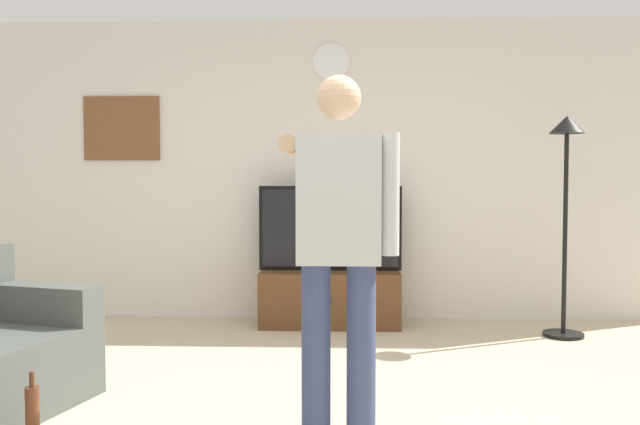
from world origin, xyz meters
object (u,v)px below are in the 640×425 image
object	(u,v)px
wall_clock	(331,62)
framed_picture	(122,128)
beverage_bottle	(33,417)
tv_stand	(330,298)
person_standing_nearer_lamp	(339,236)
floor_lamp	(566,179)
television	(330,228)

from	to	relation	value
wall_clock	framed_picture	distance (m)	2.00
beverage_bottle	tv_stand	bearing A→B (deg)	64.03
tv_stand	person_standing_nearer_lamp	bearing A→B (deg)	-87.73
framed_picture	floor_lamp	xyz separation A→B (m)	(3.81, -0.65, -0.46)
framed_picture	person_standing_nearer_lamp	distance (m)	3.58
wall_clock	framed_picture	world-z (taller)	wall_clock
wall_clock	framed_picture	xyz separation A→B (m)	(-1.91, 0.00, -0.59)
television	floor_lamp	world-z (taller)	floor_lamp
wall_clock	floor_lamp	size ratio (longest dim) A/B	0.18
tv_stand	wall_clock	size ratio (longest dim) A/B	3.69
television	beverage_bottle	bearing A→B (deg)	-115.59
person_standing_nearer_lamp	beverage_bottle	size ratio (longest dim) A/B	4.79
tv_stand	floor_lamp	distance (m)	2.18
wall_clock	floor_lamp	world-z (taller)	wall_clock
wall_clock	person_standing_nearer_lamp	xyz separation A→B (m)	(0.10, -2.86, -1.33)
framed_picture	floor_lamp	world-z (taller)	framed_picture
television	wall_clock	xyz separation A→B (m)	(0.00, 0.24, 1.48)
television	person_standing_nearer_lamp	distance (m)	2.62
tv_stand	person_standing_nearer_lamp	distance (m)	2.68
tv_stand	person_standing_nearer_lamp	world-z (taller)	person_standing_nearer_lamp
tv_stand	wall_clock	bearing A→B (deg)	90.00
beverage_bottle	framed_picture	bearing A→B (deg)	100.93
wall_clock	floor_lamp	bearing A→B (deg)	-18.72
tv_stand	framed_picture	size ratio (longest dim) A/B	1.72
television	framed_picture	distance (m)	2.12
floor_lamp	beverage_bottle	bearing A→B (deg)	-143.59
floor_lamp	beverage_bottle	distance (m)	4.16
tv_stand	television	xyz separation A→B (m)	(-0.00, 0.05, 0.61)
tv_stand	beverage_bottle	xyz separation A→B (m)	(-1.33, -2.73, -0.08)
television	framed_picture	world-z (taller)	framed_picture
beverage_bottle	television	bearing A→B (deg)	64.41
tv_stand	wall_clock	xyz separation A→B (m)	(-0.00, 0.29, 2.09)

